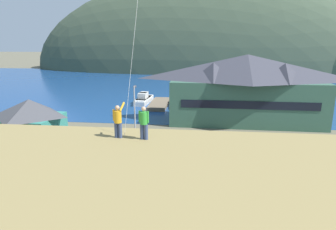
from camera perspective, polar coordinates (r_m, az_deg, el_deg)
The scene contains 19 objects.
ground_plane at distance 25.99m, azimuth -1.09°, elevation -12.98°, with size 600.00×600.00×0.00m, color #66604C.
parking_lot_pad at distance 30.48m, azimuth 0.13°, elevation -8.65°, with size 40.00×20.00×0.10m, color slate.
bay_water at distance 83.84m, azimuth 4.22°, elevation 5.92°, with size 360.00×84.00×0.03m, color navy.
far_hill_west_ridge at distance 132.53m, azimuth 6.72°, elevation 8.83°, with size 148.48×54.41×75.95m, color #3D4C38.
harbor_lodge at distance 44.72m, azimuth 14.80°, elevation 5.20°, with size 22.99×9.26×9.97m.
storage_shed_near_lot at distance 35.72m, azimuth -24.81°, elevation -1.59°, with size 6.39×6.13×5.74m.
storage_shed_waterside at distance 45.32m, azimuth 4.25°, elevation 1.68°, with size 5.05×4.65×4.11m.
wharf_dock at distance 55.67m, azimuth -1.65°, elevation 2.16°, with size 3.20×10.10×0.70m.
moored_boat_wharfside at distance 58.57m, azimuth -4.60°, elevation 3.08°, with size 2.67×6.70×2.16m.
moored_boat_outer_mooring at distance 55.51m, azimuth 2.14°, elevation 2.51°, with size 3.41×8.27×2.16m.
moored_boat_inner_slip at distance 57.74m, azimuth -4.78°, elevation 2.92°, with size 2.61×6.79×2.16m.
parked_car_front_row_silver at distance 32.44m, azimuth 6.34°, elevation -5.39°, with size 4.22×2.09×1.82m.
parked_car_back_row_right at distance 33.16m, azimuth -8.94°, elevation -5.04°, with size 4.33×2.32×1.82m.
parked_car_mid_row_far at distance 25.88m, azimuth 13.03°, elevation -10.87°, with size 4.29×2.23×1.82m.
parked_car_front_row_red at distance 28.88m, azimuth -21.88°, elevation -8.86°, with size 4.29×2.22×1.82m.
parked_car_lone_by_shed at distance 26.85m, azimuth -8.32°, elevation -9.70°, with size 4.31×2.27×1.82m.
parking_light_pole at distance 35.27m, azimuth -6.42°, elevation 1.07°, with size 0.24×0.78×6.63m.
person_kite_flyer at distance 15.66m, azimuth -9.63°, elevation -0.99°, with size 0.59×0.63×1.86m.
person_companion at distance 15.22m, azimuth -4.68°, elevation -1.33°, with size 0.54×0.40×1.74m.
Camera 1 is at (3.03, -22.95, 11.80)m, focal length 31.67 mm.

